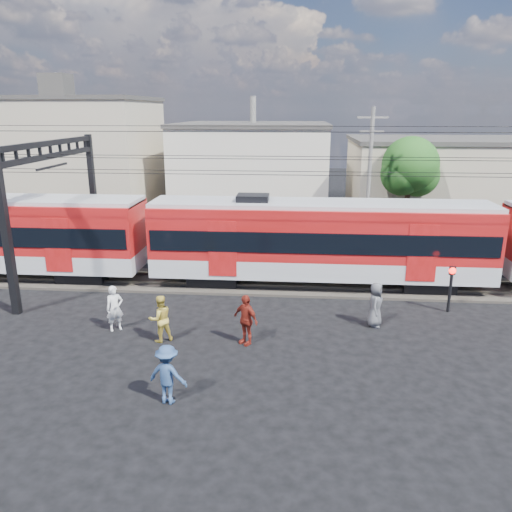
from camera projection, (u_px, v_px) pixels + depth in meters
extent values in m
plane|color=black|center=(242.00, 362.00, 17.07)|extent=(120.00, 120.00, 0.00)
cube|color=#2D2823|center=(260.00, 283.00, 24.71)|extent=(70.00, 3.40, 0.12)
cube|color=#59544C|center=(259.00, 286.00, 23.95)|extent=(70.00, 0.12, 0.12)
cube|color=#59544C|center=(261.00, 276.00, 25.39)|extent=(70.00, 0.12, 0.12)
cube|color=black|center=(87.00, 273.00, 25.32)|extent=(2.40, 2.20, 0.70)
cube|color=black|center=(215.00, 276.00, 24.80)|extent=(2.40, 2.20, 0.70)
cube|color=black|center=(425.00, 282.00, 23.99)|extent=(2.40, 2.20, 0.70)
cube|color=#A6A8AE|center=(319.00, 264.00, 24.17)|extent=(16.00, 3.00, 0.90)
cube|color=maroon|center=(320.00, 231.00, 23.71)|extent=(16.00, 3.00, 2.40)
cube|color=black|center=(320.00, 236.00, 23.78)|extent=(15.68, 3.08, 0.95)
cube|color=#A6A8AE|center=(321.00, 205.00, 23.35)|extent=(16.00, 2.60, 0.25)
cube|color=black|center=(6.00, 233.00, 20.23)|extent=(0.30, 0.30, 7.00)
cube|color=black|center=(94.00, 196.00, 28.83)|extent=(0.30, 0.30, 7.00)
cube|color=black|center=(50.00, 143.00, 23.60)|extent=(0.25, 9.30, 0.25)
cube|color=black|center=(51.00, 156.00, 23.77)|extent=(0.25, 9.30, 0.25)
cylinder|color=black|center=(259.00, 175.00, 22.50)|extent=(70.00, 0.03, 0.03)
cylinder|color=black|center=(261.00, 171.00, 23.84)|extent=(70.00, 0.03, 0.03)
cylinder|color=black|center=(259.00, 159.00, 22.31)|extent=(70.00, 0.03, 0.03)
cylinder|color=black|center=(261.00, 156.00, 23.64)|extent=(70.00, 0.03, 0.03)
cylinder|color=black|center=(253.00, 132.00, 19.26)|extent=(70.00, 0.03, 0.03)
cylinder|color=black|center=(265.00, 126.00, 25.96)|extent=(70.00, 0.03, 0.03)
cube|color=tan|center=(64.00, 159.00, 40.10)|extent=(14.00, 10.00, 9.00)
cube|color=#3F3D3A|center=(58.00, 99.00, 38.79)|extent=(14.28, 10.20, 0.30)
cube|color=beige|center=(253.00, 169.00, 42.06)|extent=(12.00, 12.00, 7.00)
cube|color=#3F3D3A|center=(253.00, 125.00, 41.03)|extent=(12.24, 12.24, 0.30)
cube|color=tan|center=(458.00, 182.00, 38.07)|extent=(16.00, 10.00, 6.00)
cube|color=#3F3D3A|center=(463.00, 140.00, 37.18)|extent=(16.32, 10.20, 0.30)
cylinder|color=slate|center=(369.00, 181.00, 29.74)|extent=(0.24, 0.24, 8.50)
cube|color=slate|center=(373.00, 117.00, 28.71)|extent=(1.80, 0.12, 0.12)
cube|color=slate|center=(372.00, 132.00, 28.94)|extent=(1.40, 0.12, 0.12)
cylinder|color=#382619|center=(406.00, 210.00, 33.02)|extent=(0.36, 0.36, 3.92)
sphere|color=#254E16|center=(410.00, 165.00, 32.19)|extent=(3.64, 3.64, 3.64)
sphere|color=#254E16|center=(418.00, 175.00, 32.63)|extent=(2.80, 2.80, 2.80)
imported|color=silver|center=(115.00, 308.00, 19.37)|extent=(0.79, 0.73, 1.81)
imported|color=gold|center=(160.00, 319.00, 18.44)|extent=(1.10, 1.05, 1.80)
imported|color=navy|center=(168.00, 374.00, 14.51)|extent=(1.30, 0.93, 1.82)
imported|color=maroon|center=(246.00, 319.00, 18.21)|extent=(1.17, 1.05, 1.91)
imported|color=#494A4E|center=(375.00, 305.00, 19.74)|extent=(0.77, 0.99, 1.80)
cylinder|color=black|center=(450.00, 291.00, 21.10)|extent=(0.13, 0.13, 1.91)
sphere|color=#FF140C|center=(452.00, 271.00, 20.85)|extent=(0.30, 0.30, 0.30)
cube|color=black|center=(452.00, 271.00, 20.85)|extent=(0.26, 0.06, 0.37)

